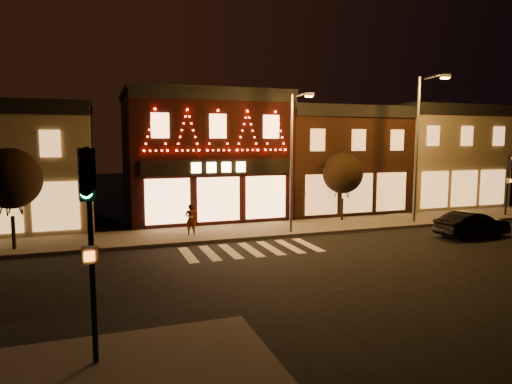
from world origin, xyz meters
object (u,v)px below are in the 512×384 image
traffic_signal_near (89,214)px  dark_sedan (472,224)px  streetlamp_mid (294,152)px  pedestrian (191,219)px

traffic_signal_near → dark_sedan: size_ratio=1.17×
dark_sedan → traffic_signal_near: bearing=111.6°
streetlamp_mid → dark_sedan: streetlamp_mid is taller
traffic_signal_near → dark_sedan: traffic_signal_near is taller
pedestrian → dark_sedan: bearing=178.4°
pedestrian → traffic_signal_near: bearing=87.4°
traffic_signal_near → streetlamp_mid: bearing=42.8°
traffic_signal_near → pedestrian: 14.44m
streetlamp_mid → dark_sedan: 10.36m
pedestrian → streetlamp_mid: bearing=-175.9°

